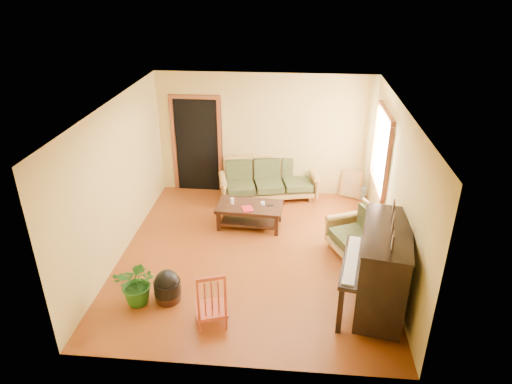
# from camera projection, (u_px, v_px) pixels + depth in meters

# --- Properties ---
(floor) EXTENTS (5.00, 5.00, 0.00)m
(floor) POSITION_uv_depth(u_px,v_px,m) (253.00, 254.00, 7.89)
(floor) COLOR #5E270C
(floor) RESTS_ON ground
(doorway) EXTENTS (1.08, 0.16, 2.05)m
(doorway) POSITION_uv_depth(u_px,v_px,m) (197.00, 146.00, 9.78)
(doorway) COLOR black
(doorway) RESTS_ON floor
(window) EXTENTS (0.12, 1.36, 1.46)m
(window) POSITION_uv_depth(u_px,v_px,m) (382.00, 150.00, 8.21)
(window) COLOR white
(window) RESTS_ON right_wall
(sofa) EXTENTS (2.16, 1.28, 0.86)m
(sofa) POSITION_uv_depth(u_px,v_px,m) (269.00, 180.00, 9.62)
(sofa) COLOR #A3793C
(sofa) RESTS_ON floor
(coffee_table) EXTENTS (1.26, 0.74, 0.44)m
(coffee_table) POSITION_uv_depth(u_px,v_px,m) (250.00, 215.00, 8.67)
(coffee_table) COLOR black
(coffee_table) RESTS_ON floor
(armchair) EXTENTS (1.09, 1.11, 0.85)m
(armchair) POSITION_uv_depth(u_px,v_px,m) (354.00, 232.00, 7.74)
(armchair) COLOR #A3793C
(armchair) RESTS_ON floor
(piano) EXTENTS (1.13, 1.62, 1.32)m
(piano) POSITION_uv_depth(u_px,v_px,m) (382.00, 271.00, 6.35)
(piano) COLOR black
(piano) RESTS_ON floor
(footstool) EXTENTS (0.46, 0.46, 0.38)m
(footstool) POSITION_uv_depth(u_px,v_px,m) (168.00, 289.00, 6.73)
(footstool) COLOR black
(footstool) RESTS_ON floor
(red_chair) EXTENTS (0.54, 0.57, 0.89)m
(red_chair) POSITION_uv_depth(u_px,v_px,m) (210.00, 296.00, 6.18)
(red_chair) COLOR #99301B
(red_chair) RESTS_ON floor
(leaning_frame) EXTENTS (0.48, 0.27, 0.63)m
(leaning_frame) POSITION_uv_depth(u_px,v_px,m) (351.00, 184.00, 9.71)
(leaning_frame) COLOR #B3833B
(leaning_frame) RESTS_ON floor
(ceramic_crock) EXTENTS (0.24, 0.24, 0.25)m
(ceramic_crock) POSITION_uv_depth(u_px,v_px,m) (360.00, 193.00, 9.76)
(ceramic_crock) COLOR #365BA3
(ceramic_crock) RESTS_ON floor
(potted_plant) EXTENTS (0.69, 0.61, 0.70)m
(potted_plant) POSITION_uv_depth(u_px,v_px,m) (138.00, 283.00, 6.60)
(potted_plant) COLOR #1C5117
(potted_plant) RESTS_ON floor
(book) EXTENTS (0.26, 0.29, 0.02)m
(book) POSITION_uv_depth(u_px,v_px,m) (243.00, 210.00, 8.39)
(book) COLOR #A61620
(book) RESTS_ON coffee_table
(candle) EXTENTS (0.09, 0.09, 0.12)m
(candle) POSITION_uv_depth(u_px,v_px,m) (232.00, 201.00, 8.60)
(candle) COLOR white
(candle) RESTS_ON coffee_table
(glass_jar) EXTENTS (0.11, 0.11, 0.06)m
(glass_jar) POSITION_uv_depth(u_px,v_px,m) (263.00, 203.00, 8.57)
(glass_jar) COLOR white
(glass_jar) RESTS_ON coffee_table
(remote) EXTENTS (0.14, 0.08, 0.01)m
(remote) POSITION_uv_depth(u_px,v_px,m) (270.00, 205.00, 8.54)
(remote) COLOR black
(remote) RESTS_ON coffee_table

